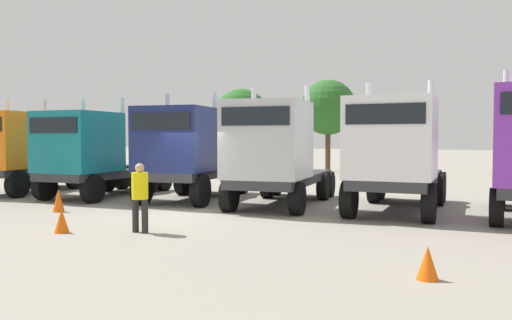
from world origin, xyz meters
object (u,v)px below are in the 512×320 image
semi_truck_navy (184,153)px  traffic_cone_near (62,221)px  semi_truck_white (395,154)px  visitor_in_hivis (140,193)px  traffic_cone_mid (58,200)px  semi_truck_teal (89,153)px  semi_truck_orange (15,151)px  semi_truck_silver (274,153)px  traffic_cone_far (428,263)px

semi_truck_navy → traffic_cone_near: semi_truck_navy is taller
semi_truck_navy → semi_truck_white: 7.45m
semi_truck_white → visitor_in_hivis: (-5.21, -5.62, -0.87)m
traffic_cone_mid → visitor_in_hivis: bearing=-22.6°
semi_truck_teal → traffic_cone_mid: (1.68, -3.26, -1.39)m
semi_truck_orange → traffic_cone_mid: semi_truck_orange is taller
traffic_cone_near → semi_truck_teal: bearing=127.0°
semi_truck_silver → traffic_cone_far: 9.01m
semi_truck_orange → semi_truck_teal: 3.92m
traffic_cone_far → traffic_cone_near: bearing=175.0°
semi_truck_navy → traffic_cone_near: size_ratio=10.19×
semi_truck_teal → semi_truck_silver: bearing=89.3°
semi_truck_teal → visitor_in_hivis: semi_truck_teal is taller
traffic_cone_mid → traffic_cone_far: 11.94m
traffic_cone_near → traffic_cone_far: 8.65m
semi_truck_orange → semi_truck_silver: 11.50m
semi_truck_silver → visitor_in_hivis: semi_truck_silver is taller
traffic_cone_far → semi_truck_silver: bearing=128.5°
semi_truck_teal → semi_truck_silver: size_ratio=0.92×
semi_truck_orange → traffic_cone_mid: (5.60, -3.22, -1.41)m
semi_truck_orange → semi_truck_navy: 7.92m
semi_truck_orange → traffic_cone_near: (8.41, -5.92, -1.48)m
semi_truck_teal → traffic_cone_near: size_ratio=10.21×
semi_truck_navy → semi_truck_silver: (3.59, -0.22, 0.04)m
semi_truck_teal → visitor_in_hivis: (6.23, -5.15, -0.76)m
traffic_cone_mid → traffic_cone_far: bearing=-16.8°
semi_truck_navy → traffic_cone_far: 11.70m
semi_truck_white → traffic_cone_mid: bearing=-70.1°
traffic_cone_mid → traffic_cone_far: traffic_cone_mid is taller
semi_truck_orange → semi_truck_white: 15.36m
visitor_in_hivis → traffic_cone_near: bearing=-65.2°
semi_truck_silver → semi_truck_white: size_ratio=1.02×
semi_truck_orange → semi_truck_teal: size_ratio=1.04×
semi_truck_white → traffic_cone_near: semi_truck_white is taller
semi_truck_navy → semi_truck_silver: size_ratio=0.92×
semi_truck_white → traffic_cone_mid: size_ratio=8.97×
traffic_cone_mid → traffic_cone_far: (11.43, -3.45, -0.08)m
semi_truck_navy → visitor_in_hivis: semi_truck_navy is taller
semi_truck_orange → semi_truck_teal: bearing=82.5°
traffic_cone_near → traffic_cone_mid: size_ratio=0.82×
semi_truck_white → traffic_cone_far: (1.67, -7.17, -1.57)m
semi_truck_silver → traffic_cone_mid: 7.01m
semi_truck_navy → visitor_in_hivis: 6.10m
traffic_cone_near → traffic_cone_mid: bearing=136.1°
semi_truck_navy → visitor_in_hivis: bearing=14.3°
visitor_in_hivis → traffic_cone_near: size_ratio=2.87×
traffic_cone_near → traffic_cone_far: traffic_cone_near is taller
semi_truck_silver → semi_truck_navy: bearing=-99.0°
semi_truck_teal → traffic_cone_far: 14.79m
semi_truck_orange → semi_truck_silver: size_ratio=0.96×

